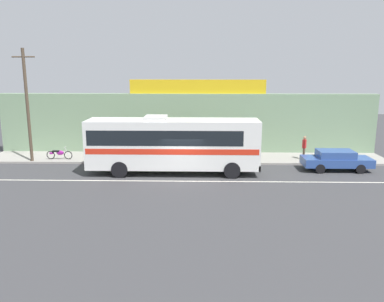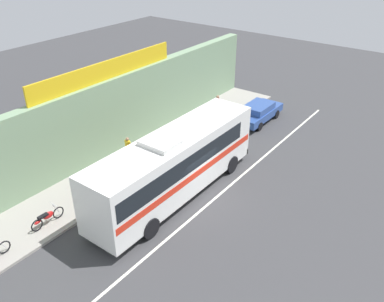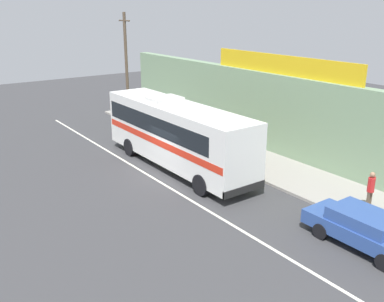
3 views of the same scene
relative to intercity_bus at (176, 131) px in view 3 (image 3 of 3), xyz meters
name	(u,v)px [view 3 (image 3 of 3)]	position (x,y,z in m)	size (l,w,h in m)	color
ground_plane	(167,175)	(0.74, -1.09, -2.06)	(70.00, 70.00, 0.00)	#3A3A3D
sidewalk_slab	(240,155)	(0.74, 4.11, -1.99)	(30.00, 3.60, 0.14)	gray
storefront_facade	(268,112)	(0.74, 6.26, 0.34)	(30.00, 0.70, 4.80)	gray
storefront_billboard	(281,65)	(1.60, 6.26, 3.29)	(10.76, 0.12, 1.10)	gold
road_center_stripe	(154,178)	(0.74, -1.89, -2.06)	(30.00, 0.14, 0.01)	silver
intercity_bus	(176,131)	(0.00, 0.00, 0.00)	(11.09, 2.61, 3.78)	white
parked_car	(365,228)	(11.03, 0.98, -1.33)	(4.54, 1.85, 1.37)	#2D4C93
utility_pole	(126,66)	(-10.47, 2.60, 2.22)	(1.60, 0.22, 8.01)	brown
motorcycle_purple	(170,126)	(-5.66, 3.28, -1.50)	(1.83, 0.56, 0.94)	black
motorcycle_blue	(147,118)	(-8.67, 3.17, -1.50)	(1.93, 0.56, 0.94)	black
pedestrian_near_shop	(371,188)	(9.53, 3.61, -0.91)	(0.30, 0.48, 1.74)	brown
pedestrian_far_right	(248,140)	(1.03, 4.44, -1.02)	(0.30, 0.48, 1.57)	navy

